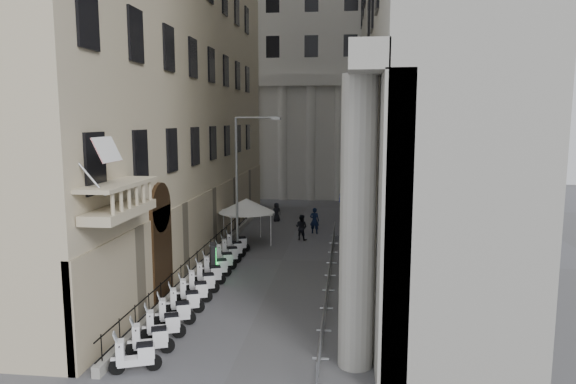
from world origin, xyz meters
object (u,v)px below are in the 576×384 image
object	(u,v)px
street_lamp	(242,174)
pedestrian_a	(315,221)
scooter_0	(137,372)
security_tent	(255,207)
info_kiosk	(213,260)
pedestrian_b	(301,227)

from	to	relation	value
street_lamp	pedestrian_a	distance (m)	9.39
pedestrian_a	scooter_0	bearing A→B (deg)	88.32
scooter_0	security_tent	distance (m)	18.40
scooter_0	info_kiosk	size ratio (longest dim) A/B	0.79
security_tent	info_kiosk	bearing A→B (deg)	-97.22
street_lamp	pedestrian_b	xyz separation A→B (m)	(3.18, 5.13, -4.30)
info_kiosk	pedestrian_a	xyz separation A→B (m)	(4.76, 11.62, 0.02)
info_kiosk	pedestrian_a	distance (m)	12.55
security_tent	pedestrian_a	size ratio (longest dim) A/B	1.97
info_kiosk	pedestrian_b	xyz separation A→B (m)	(3.97, 9.38, -0.04)
scooter_0	pedestrian_b	xyz separation A→B (m)	(3.84, 20.00, 0.92)
security_tent	info_kiosk	world-z (taller)	security_tent
info_kiosk	pedestrian_b	distance (m)	10.18
scooter_0	security_tent	xyz separation A→B (m)	(0.83, 18.20, 2.63)
pedestrian_a	security_tent	bearing A→B (deg)	56.81
security_tent	pedestrian_a	xyz separation A→B (m)	(3.80, 4.04, -1.65)
pedestrian_a	pedestrian_b	distance (m)	2.38
pedestrian_b	security_tent	bearing A→B (deg)	52.29
street_lamp	security_tent	bearing A→B (deg)	91.42
info_kiosk	pedestrian_b	world-z (taller)	info_kiosk
street_lamp	pedestrian_a	size ratio (longest dim) A/B	4.44
scooter_0	security_tent	world-z (taller)	security_tent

